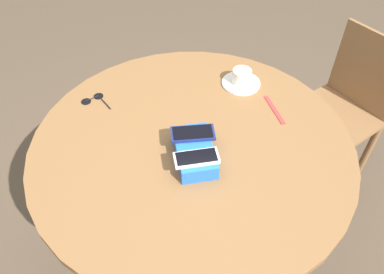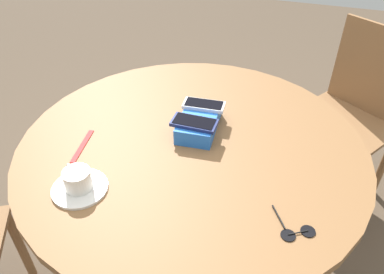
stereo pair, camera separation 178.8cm
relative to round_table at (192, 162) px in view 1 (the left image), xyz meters
The scene contains 10 objects.
ground_plane 0.68m from the round_table, ahead, with size 8.00×8.00×0.00m, color brown.
round_table is the anchor object (origin of this frame).
phone_box 0.16m from the round_table, behind, with size 0.22×0.13×0.05m.
phone_white 0.21m from the round_table, behind, with size 0.07×0.14×0.01m.
phone_navy 0.17m from the round_table, behind, with size 0.07×0.14×0.01m.
saucer 0.39m from the round_table, 37.88° to the right, with size 0.15×0.15×0.01m, color silver.
coffee_cup 0.40m from the round_table, 38.27° to the right, with size 0.08×0.09×0.06m.
lanyard_strap 0.36m from the round_table, 68.43° to the right, with size 0.16×0.02×0.00m, color red.
sunglasses 0.45m from the round_table, 53.72° to the left, with size 0.10×0.12×0.01m.
chair_near_window 0.97m from the round_table, 60.36° to the right, with size 0.53×0.53×0.83m.
Camera 1 is at (-0.88, 0.09, 1.72)m, focal length 35.00 mm.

